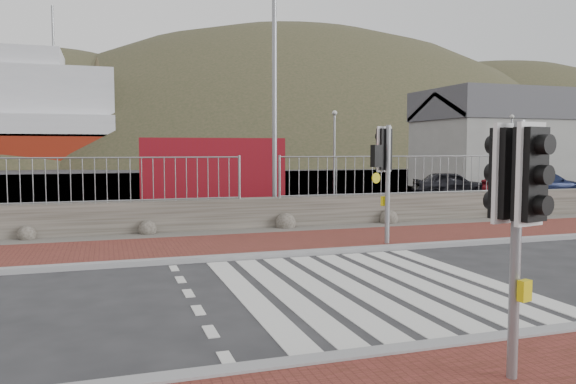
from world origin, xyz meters
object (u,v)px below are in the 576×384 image
object	(u,v)px
car_a	(451,184)
car_c	(544,184)
traffic_signal_far	(387,158)
streetlight	(279,73)
shipping_container	(211,167)
traffic_signal_near	(517,196)
car_b	(519,185)

from	to	relation	value
car_a	car_c	bearing A→B (deg)	-94.78
traffic_signal_far	streetlight	world-z (taller)	streetlight
traffic_signal_far	streetlight	distance (m)	5.48
streetlight	shipping_container	size ratio (longest dim) A/B	1.21
traffic_signal_near	car_a	bearing A→B (deg)	43.40
streetlight	car_c	bearing A→B (deg)	10.06
shipping_container	car_c	xyz separation A→B (m)	(15.15, -5.67, -0.80)
traffic_signal_far	traffic_signal_near	bearing A→B (deg)	57.43
streetlight	shipping_container	bearing A→B (deg)	81.18
shipping_container	car_b	bearing A→B (deg)	-16.59
traffic_signal_far	shipping_container	xyz separation A→B (m)	(-1.33, 15.67, -0.68)
car_a	car_c	world-z (taller)	car_c
traffic_signal_far	car_b	distance (m)	16.28
traffic_signal_far	car_c	distance (m)	17.12
traffic_signal_far	car_a	size ratio (longest dim) A/B	0.80
traffic_signal_far	car_c	bearing A→B (deg)	-157.70
traffic_signal_far	car_b	world-z (taller)	traffic_signal_far
car_b	shipping_container	bearing A→B (deg)	60.66
shipping_container	car_b	size ratio (longest dim) A/B	1.86
car_b	car_c	distance (m)	1.26
traffic_signal_far	car_b	size ratio (longest dim) A/B	0.79
car_b	streetlight	bearing A→B (deg)	103.85
traffic_signal_far	car_a	distance (m)	15.14
traffic_signal_near	streetlight	distance (m)	12.54
car_b	traffic_signal_near	bearing A→B (deg)	131.45
car_b	car_c	size ratio (longest dim) A/B	0.85
shipping_container	traffic_signal_far	bearing A→B (deg)	-80.36
streetlight	car_b	distance (m)	15.42
car_c	car_a	bearing A→B (deg)	71.25
traffic_signal_far	car_a	xyz separation A→B (m)	(9.67, 11.55, -1.49)
car_a	traffic_signal_near	bearing A→B (deg)	162.99
shipping_container	car_c	bearing A→B (deg)	-15.74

